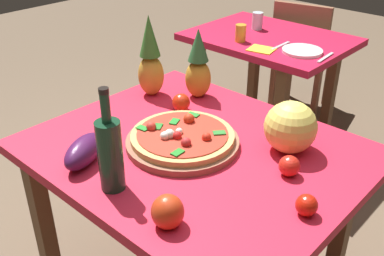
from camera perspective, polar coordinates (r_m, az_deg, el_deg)
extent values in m
cube|color=brown|center=(1.90, -18.06, -12.95)|extent=(0.06, 0.06, 0.71)
cube|color=brown|center=(2.30, -0.29, -3.14)|extent=(0.06, 0.06, 0.71)
cube|color=brown|center=(1.95, 18.46, -11.87)|extent=(0.06, 0.06, 0.71)
cube|color=red|center=(1.60, 0.52, -3.02)|extent=(1.13, 0.93, 0.04)
cube|color=brown|center=(2.89, 0.86, 3.99)|extent=(0.06, 0.06, 0.71)
cube|color=brown|center=(2.58, 10.96, 0.05)|extent=(0.06, 0.06, 0.71)
cube|color=brown|center=(3.33, 7.85, 7.22)|extent=(0.06, 0.06, 0.71)
cube|color=brown|center=(3.06, 17.10, 4.12)|extent=(0.06, 0.06, 0.71)
cube|color=red|center=(2.81, 9.82, 11.07)|extent=(0.93, 0.71, 0.04)
cube|color=#8B5941|center=(3.68, 16.93, 5.81)|extent=(0.04, 0.04, 0.41)
cube|color=#8B5941|center=(3.76, 12.09, 6.94)|extent=(0.04, 0.04, 0.41)
cube|color=#8B5941|center=(3.39, 15.45, 3.97)|extent=(0.04, 0.04, 0.41)
cube|color=#8B5941|center=(3.47, 10.25, 5.22)|extent=(0.04, 0.04, 0.41)
cube|color=#8B5941|center=(3.49, 14.12, 8.92)|extent=(0.47, 0.47, 0.04)
cube|color=#8E5D41|center=(3.26, 13.59, 11.64)|extent=(0.40, 0.12, 0.40)
cylinder|color=#8B5941|center=(1.60, -1.21, -1.82)|extent=(0.40, 0.40, 0.02)
cylinder|color=tan|center=(1.58, -1.22, -1.09)|extent=(0.37, 0.37, 0.02)
cylinder|color=red|center=(1.58, -1.23, -0.69)|extent=(0.32, 0.32, 0.00)
sphere|color=red|center=(1.54, -1.92, -0.99)|extent=(0.03, 0.03, 0.03)
sphere|color=red|center=(1.54, 1.92, -1.12)|extent=(0.03, 0.03, 0.03)
sphere|color=red|center=(1.65, -0.39, 1.16)|extent=(0.04, 0.04, 0.04)
sphere|color=red|center=(1.50, -0.76, -1.85)|extent=(0.04, 0.04, 0.04)
sphere|color=red|center=(1.60, -5.22, 0.17)|extent=(0.04, 0.04, 0.04)
cube|color=#267627|center=(1.62, -4.37, 0.20)|extent=(0.05, 0.05, 0.00)
cube|color=#27812C|center=(1.69, 0.16, 1.72)|extent=(0.05, 0.04, 0.00)
cube|color=#2C7C2E|center=(1.57, 3.49, -0.60)|extent=(0.05, 0.05, 0.00)
cube|color=#24852A|center=(1.61, -6.31, 0.00)|extent=(0.05, 0.03, 0.00)
cube|color=#21842A|center=(1.65, -2.25, 0.84)|extent=(0.04, 0.05, 0.00)
cube|color=#228125|center=(1.46, -1.83, -3.13)|extent=(0.03, 0.05, 0.00)
sphere|color=white|center=(1.57, -1.64, -0.43)|extent=(0.03, 0.03, 0.03)
sphere|color=silver|center=(1.55, -2.86, -0.78)|extent=(0.04, 0.04, 0.04)
sphere|color=white|center=(1.54, -3.50, -1.01)|extent=(0.03, 0.03, 0.03)
cylinder|color=#173A25|center=(1.35, -10.33, -3.53)|extent=(0.08, 0.08, 0.23)
cylinder|color=#173A25|center=(1.28, -10.96, 2.50)|extent=(0.03, 0.03, 0.09)
cylinder|color=black|center=(1.25, -11.19, 4.67)|extent=(0.03, 0.03, 0.02)
ellipsoid|color=#BD8C2A|center=(1.93, 0.78, 6.29)|extent=(0.11, 0.11, 0.16)
cone|color=#2A6534|center=(1.88, 0.81, 10.55)|extent=(0.09, 0.09, 0.14)
ellipsoid|color=gold|center=(1.96, -5.23, 6.69)|extent=(0.11, 0.11, 0.18)
cone|color=#34722A|center=(1.90, -5.47, 11.62)|extent=(0.09, 0.09, 0.17)
sphere|color=#EDD85E|center=(1.57, 12.41, 0.11)|extent=(0.18, 0.18, 0.18)
ellipsoid|color=red|center=(1.23, -3.12, -10.58)|extent=(0.09, 0.09, 0.10)
ellipsoid|color=#491848|center=(1.53, -13.60, -2.86)|extent=(0.17, 0.22, 0.09)
sphere|color=red|center=(1.32, 14.37, -9.48)|extent=(0.06, 0.06, 0.06)
sphere|color=red|center=(1.83, -1.40, 3.28)|extent=(0.07, 0.07, 0.07)
sphere|color=red|center=(1.46, 12.27, -4.73)|extent=(0.07, 0.07, 0.07)
cylinder|color=gold|center=(2.67, 6.20, 11.91)|extent=(0.06, 0.06, 0.10)
cylinder|color=silver|center=(2.92, 8.32, 13.34)|extent=(0.07, 0.07, 0.11)
cylinder|color=white|center=(2.56, 13.85, 9.51)|extent=(0.22, 0.22, 0.02)
cube|color=silver|center=(2.63, 11.18, 10.21)|extent=(0.02, 0.18, 0.01)
cube|color=silver|center=(2.50, 16.62, 8.58)|extent=(0.03, 0.18, 0.01)
cube|color=yellow|center=(2.55, 8.84, 9.85)|extent=(0.16, 0.15, 0.01)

